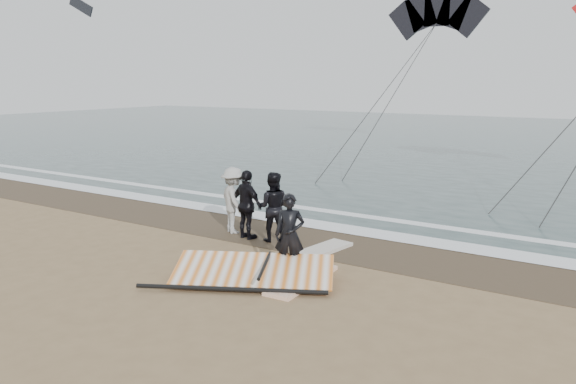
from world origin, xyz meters
name	(u,v)px	position (x,y,z in m)	size (l,w,h in m)	color
ground	(227,297)	(0.00, 0.00, 0.00)	(120.00, 120.00, 0.00)	#8C704C
sea	(525,142)	(0.00, 33.00, 0.01)	(120.00, 54.00, 0.02)	#233838
wet_sand	(332,243)	(0.00, 4.50, 0.01)	(120.00, 2.80, 0.01)	#4C3D2B
foam_near	(354,230)	(0.00, 5.90, 0.03)	(120.00, 0.90, 0.01)	white
foam_far	(378,218)	(0.00, 7.60, 0.03)	(120.00, 0.45, 0.01)	white
man_main	(290,235)	(0.35, 1.82, 0.92)	(0.67, 0.44, 1.84)	black
board_white	(302,280)	(0.85, 1.54, 0.04)	(0.63, 2.24, 0.09)	white
board_cream	(316,252)	(0.13, 3.41, 0.05)	(0.63, 2.35, 0.10)	beige
trio_cluster	(249,204)	(-2.21, 3.80, 0.95)	(2.68, 1.28, 1.91)	black
sail_rig	(255,272)	(-0.08, 1.07, 0.19)	(3.66, 3.07, 0.49)	black
kite_dark	(436,18)	(-4.33, 25.80, 7.88)	(6.68, 7.24, 16.13)	black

